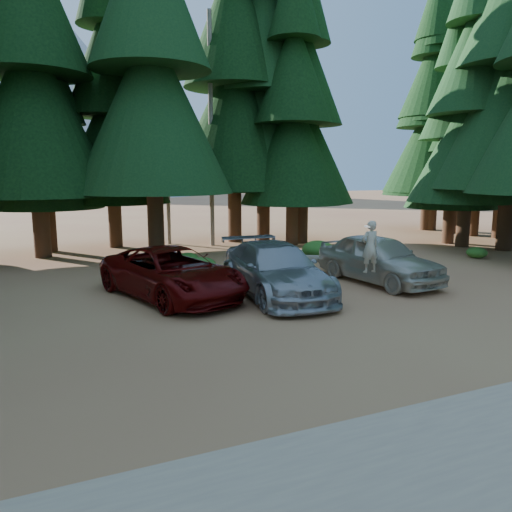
% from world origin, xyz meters
% --- Properties ---
extents(ground, '(160.00, 160.00, 0.00)m').
position_xyz_m(ground, '(0.00, 0.00, 0.00)').
color(ground, '#A86747').
rests_on(ground, ground).
extents(forest_belt_north, '(36.00, 7.00, 22.00)m').
position_xyz_m(forest_belt_north, '(0.00, 15.00, 0.00)').
color(forest_belt_north, black).
rests_on(forest_belt_north, ground).
extents(snag_front, '(0.24, 0.24, 12.00)m').
position_xyz_m(snag_front, '(0.80, 14.50, 6.00)').
color(snag_front, slate).
rests_on(snag_front, ground).
extents(snag_back, '(0.20, 0.20, 10.00)m').
position_xyz_m(snag_back, '(-1.20, 16.00, 5.00)').
color(snag_back, slate).
rests_on(snag_back, ground).
extents(mountain_peak, '(48.00, 50.00, 28.00)m').
position_xyz_m(mountain_peak, '(-2.59, 88.23, 12.71)').
color(mountain_peak, '#909498').
rests_on(mountain_peak, ground).
extents(red_pickup, '(4.14, 6.19, 1.58)m').
position_xyz_m(red_pickup, '(-4.04, 4.16, 0.79)').
color(red_pickup, '#540707').
rests_on(red_pickup, ground).
extents(silver_minivan_center, '(2.76, 5.90, 1.66)m').
position_xyz_m(silver_minivan_center, '(-0.96, 3.08, 0.83)').
color(silver_minivan_center, '#A7A9AF').
rests_on(silver_minivan_center, ground).
extents(silver_minivan_right, '(2.58, 5.27, 1.73)m').
position_xyz_m(silver_minivan_right, '(3.29, 3.37, 0.86)').
color(silver_minivan_right, beige).
rests_on(silver_minivan_right, ground).
extents(frisbee_player, '(0.64, 0.45, 1.72)m').
position_xyz_m(frisbee_player, '(2.15, 2.37, 1.50)').
color(frisbee_player, beige).
rests_on(frisbee_player, ground).
extents(log_left, '(4.65, 1.27, 0.33)m').
position_xyz_m(log_left, '(-2.22, 7.00, 0.17)').
color(log_left, slate).
rests_on(log_left, ground).
extents(log_mid, '(3.17, 2.01, 0.29)m').
position_xyz_m(log_mid, '(3.68, 7.74, 0.14)').
color(log_mid, slate).
rests_on(log_mid, ground).
extents(log_right, '(5.03, 1.27, 0.32)m').
position_xyz_m(log_right, '(3.22, 9.38, 0.16)').
color(log_right, slate).
rests_on(log_right, ground).
extents(shrub_far_left, '(0.87, 0.87, 0.48)m').
position_xyz_m(shrub_far_left, '(-4.84, 9.63, 0.24)').
color(shrub_far_left, '#247021').
rests_on(shrub_far_left, ground).
extents(shrub_left, '(0.90, 0.90, 0.50)m').
position_xyz_m(shrub_left, '(-1.98, 9.58, 0.25)').
color(shrub_left, '#247021').
rests_on(shrub_left, ground).
extents(shrub_center_left, '(1.15, 1.15, 0.63)m').
position_xyz_m(shrub_center_left, '(-2.04, 7.44, 0.32)').
color(shrub_center_left, '#247021').
rests_on(shrub_center_left, ground).
extents(shrub_center_right, '(0.77, 0.77, 0.42)m').
position_xyz_m(shrub_center_right, '(-1.88, 7.99, 0.21)').
color(shrub_center_right, '#247021').
rests_on(shrub_center_right, ground).
extents(shrub_right, '(0.99, 0.99, 0.54)m').
position_xyz_m(shrub_right, '(2.22, 7.74, 0.27)').
color(shrub_right, '#247021').
rests_on(shrub_right, ground).
extents(shrub_far_right, '(1.45, 1.45, 0.80)m').
position_xyz_m(shrub_far_right, '(3.98, 8.76, 0.40)').
color(shrub_far_right, '#247021').
rests_on(shrub_far_right, ground).
extents(shrub_edge_east, '(0.92, 0.92, 0.51)m').
position_xyz_m(shrub_edge_east, '(10.65, 5.73, 0.25)').
color(shrub_edge_east, '#247021').
rests_on(shrub_edge_east, ground).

